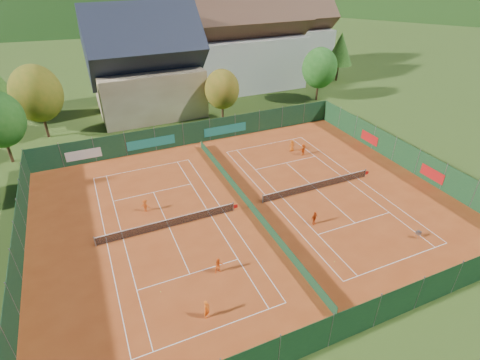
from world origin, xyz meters
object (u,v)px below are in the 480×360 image
(player_right_near, at_px, (314,218))
(player_right_far_b, at_px, (303,149))
(player_left_near, at_px, (207,309))
(ball_hopper, at_px, (419,233))
(player_right_far_a, at_px, (292,146))
(hotel_block_b, at_px, (290,36))
(chalet, at_px, (146,69))
(player_left_far, at_px, (145,206))
(hotel_block_a, at_px, (245,45))
(player_left_mid, at_px, (219,266))

(player_right_near, xyz_separation_m, player_right_far_b, (6.51, 12.35, 0.06))
(player_left_near, bearing_deg, player_right_near, -8.94)
(ball_hopper, relative_size, player_right_far_a, 0.54)
(hotel_block_b, bearing_deg, player_left_near, -124.84)
(chalet, bearing_deg, player_left_far, -103.53)
(hotel_block_b, xyz_separation_m, player_right_near, (-25.58, -48.94, -5.93))
(hotel_block_a, relative_size, hotel_block_b, 1.25)
(player_right_near, bearing_deg, ball_hopper, -52.44)
(hotel_block_a, height_order, player_left_mid, hotel_block_a)
(ball_hopper, relative_size, player_left_mid, 0.57)
(player_right_far_a, bearing_deg, chalet, -48.46)
(ball_hopper, bearing_deg, player_left_near, -178.70)
(ball_hopper, distance_m, player_right_far_a, 19.24)
(player_left_near, bearing_deg, hotel_block_b, 21.33)
(player_right_near, relative_size, player_right_far_a, 0.93)
(hotel_block_a, bearing_deg, player_right_far_a, -102.07)
(player_right_near, bearing_deg, player_left_mid, 176.01)
(player_right_near, bearing_deg, player_right_far_a, 51.26)
(player_right_far_a, distance_m, player_right_far_b, 1.64)
(hotel_block_a, distance_m, player_right_near, 43.07)
(hotel_block_b, bearing_deg, player_right_near, -117.60)
(player_left_far, bearing_deg, player_left_mid, 140.66)
(player_right_far_b, bearing_deg, hotel_block_b, -138.49)
(player_left_mid, height_order, player_right_near, player_left_mid)
(hotel_block_b, relative_size, player_right_far_a, 11.61)
(player_right_near, bearing_deg, chalet, 85.96)
(hotel_block_a, bearing_deg, player_right_far_b, -100.07)
(hotel_block_a, bearing_deg, player_left_far, -127.91)
(player_left_mid, relative_size, player_left_far, 1.06)
(hotel_block_b, height_order, player_left_mid, hotel_block_b)
(player_left_near, distance_m, player_left_mid, 4.28)
(hotel_block_a, xyz_separation_m, player_right_near, (-11.58, -40.94, -6.69))
(player_right_far_b, bearing_deg, chalet, -79.32)
(player_right_far_b, bearing_deg, ball_hopper, 71.49)
(player_right_far_a, bearing_deg, player_left_mid, 54.47)
(ball_hopper, bearing_deg, player_right_far_b, 92.45)
(hotel_block_b, bearing_deg, chalet, -157.01)
(player_left_far, bearing_deg, player_right_near, -179.14)
(ball_hopper, height_order, player_right_far_a, player_right_far_a)
(player_left_mid, bearing_deg, player_left_far, 104.23)
(player_left_mid, xyz_separation_m, player_right_near, (10.25, 2.19, -0.01))
(ball_hopper, bearing_deg, hotel_block_a, 84.67)
(chalet, height_order, ball_hopper, chalet)
(chalet, relative_size, player_right_far_a, 10.88)
(hotel_block_b, height_order, player_left_far, hotel_block_b)
(player_left_near, bearing_deg, hotel_block_a, 28.89)
(hotel_block_a, height_order, player_right_far_a, hotel_block_a)
(ball_hopper, bearing_deg, hotel_block_b, 71.36)
(player_left_near, distance_m, player_left_far, 14.19)
(player_left_near, bearing_deg, player_left_mid, 24.10)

